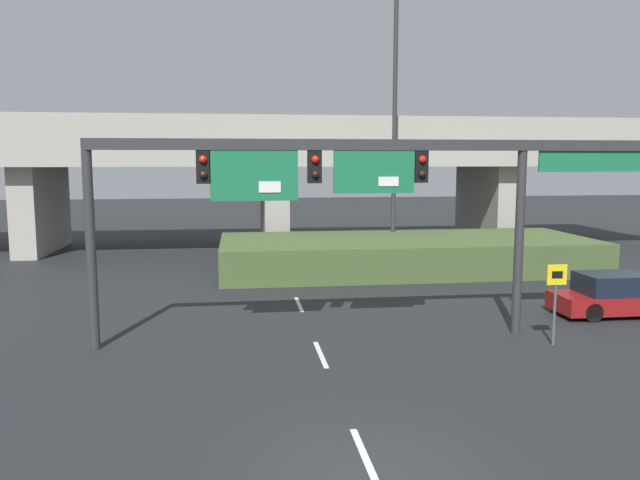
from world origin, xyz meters
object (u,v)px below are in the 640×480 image
(highway_light_pole_near, at_px, (395,104))
(speed_limit_sign, at_px, (556,292))
(parked_sedan_near_right, at_px, (616,296))
(signal_gantry, at_px, (357,177))

(highway_light_pole_near, bearing_deg, speed_limit_sign, -86.92)
(highway_light_pole_near, relative_size, parked_sedan_near_right, 3.59)
(signal_gantry, relative_size, speed_limit_sign, 6.85)
(speed_limit_sign, xyz_separation_m, parked_sedan_near_right, (3.97, 3.16, -0.93))
(signal_gantry, relative_size, highway_light_pole_near, 1.06)
(highway_light_pole_near, bearing_deg, parked_sedan_near_right, -69.10)
(speed_limit_sign, xyz_separation_m, highway_light_pole_near, (-0.85, 15.79, 6.70))
(signal_gantry, xyz_separation_m, speed_limit_sign, (5.64, -1.38, -3.31))
(highway_light_pole_near, height_order, parked_sedan_near_right, highway_light_pole_near)
(speed_limit_sign, height_order, highway_light_pole_near, highway_light_pole_near)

